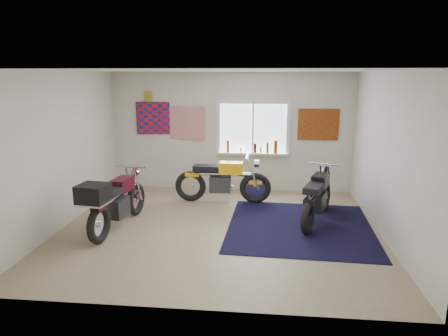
# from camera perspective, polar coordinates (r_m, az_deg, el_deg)

# --- Properties ---
(ground) EXTENTS (5.50, 5.50, 0.00)m
(ground) POSITION_cam_1_polar(r_m,az_deg,el_deg) (7.09, -0.72, -8.61)
(ground) COLOR #9E896B
(ground) RESTS_ON ground
(room_shell) EXTENTS (5.50, 5.50, 5.50)m
(room_shell) POSITION_cam_1_polar(r_m,az_deg,el_deg) (6.66, -0.76, 4.60)
(room_shell) COLOR white
(room_shell) RESTS_ON ground
(navy_rug) EXTENTS (2.62, 2.71, 0.01)m
(navy_rug) POSITION_cam_1_polar(r_m,az_deg,el_deg) (7.27, 10.77, -8.24)
(navy_rug) COLOR black
(navy_rug) RESTS_ON ground
(window_assembly) EXTENTS (1.66, 0.17, 1.26)m
(window_assembly) POSITION_cam_1_polar(r_m,az_deg,el_deg) (9.10, 4.15, 5.18)
(window_assembly) COLOR white
(window_assembly) RESTS_ON room_shell
(oil_bottles) EXTENTS (1.16, 0.09, 0.30)m
(oil_bottles) POSITION_cam_1_polar(r_m,az_deg,el_deg) (9.09, 4.92, 2.98)
(oil_bottles) COLOR #994016
(oil_bottles) RESTS_ON window_assembly
(flag_display) EXTENTS (1.60, 0.10, 1.17)m
(flag_display) POSITION_cam_1_polar(r_m,az_deg,el_deg) (9.41, -10.76, 10.03)
(flag_display) COLOR red
(flag_display) RESTS_ON room_shell
(triumph_poster) EXTENTS (0.90, 0.03, 0.70)m
(triumph_poster) POSITION_cam_1_polar(r_m,az_deg,el_deg) (9.17, 13.32, 6.06)
(triumph_poster) COLOR #A54C14
(triumph_poster) RESTS_ON room_shell
(yellow_triumph) EXTENTS (2.03, 0.61, 1.02)m
(yellow_triumph) POSITION_cam_1_polar(r_m,az_deg,el_deg) (8.38, -0.26, -1.91)
(yellow_triumph) COLOR black
(yellow_triumph) RESTS_ON ground
(black_chrome_bike) EXTENTS (0.85, 1.87, 1.00)m
(black_chrome_bike) POSITION_cam_1_polar(r_m,az_deg,el_deg) (7.49, 13.18, -4.23)
(black_chrome_bike) COLOR black
(black_chrome_bike) RESTS_ON navy_rug
(maroon_tourer) EXTENTS (0.70, 1.99, 1.01)m
(maroon_tourer) POSITION_cam_1_polar(r_m,az_deg,el_deg) (7.07, -15.47, -4.67)
(maroon_tourer) COLOR black
(maroon_tourer) RESTS_ON ground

